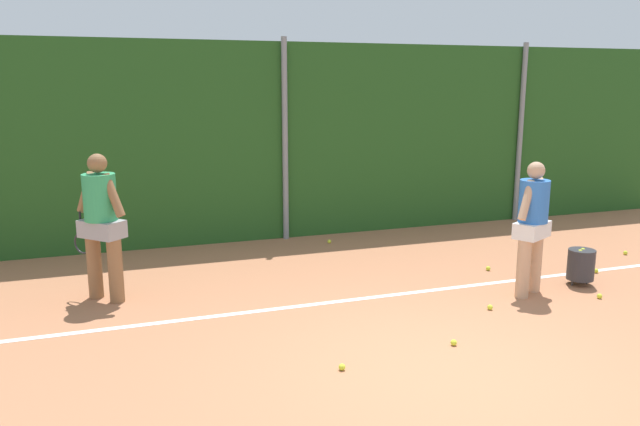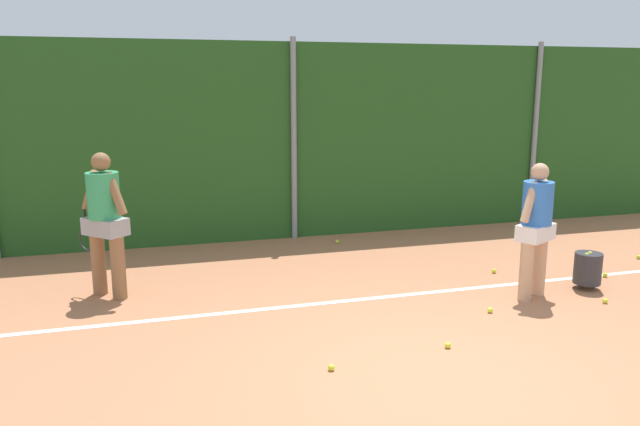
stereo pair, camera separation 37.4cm
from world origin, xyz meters
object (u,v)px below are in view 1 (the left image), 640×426
Objects in this scene: ball_hopper at (581,264)px; tennis_ball_0 at (596,271)px; tennis_ball_7 at (490,307)px; tennis_ball_1 at (600,296)px; tennis_ball_4 at (342,367)px; tennis_ball_6 at (329,241)px; player_foreground_near at (532,221)px; tennis_ball_5 at (488,268)px; player_midcourt at (101,219)px; tennis_ball_2 at (625,253)px; tennis_ball_3 at (454,343)px.

tennis_ball_0 is (0.62, 0.36, -0.26)m from ball_hopper.
tennis_ball_1 is at bearing -4.04° from tennis_ball_7.
ball_hopper is 4.27m from tennis_ball_4.
ball_hopper is at bearing -52.43° from tennis_ball_6.
tennis_ball_7 is (2.30, 0.94, 0.00)m from tennis_ball_4.
tennis_ball_7 is (-1.73, -0.43, -0.26)m from ball_hopper.
tennis_ball_0 is 1.00× the size of tennis_ball_4.
player_foreground_near reaches higher than tennis_ball_7.
player_midcourt is at bearing 174.51° from tennis_ball_5.
tennis_ball_6 is at bearing 152.31° from tennis_ball_2.
tennis_ball_7 is at bearing 38.75° from tennis_ball_3.
tennis_ball_2 is 1.00× the size of tennis_ball_3.
player_midcourt reaches higher than tennis_ball_3.
tennis_ball_7 is at bearing -165.92° from ball_hopper.
tennis_ball_5 is at bearing -139.19° from player_midcourt.
tennis_ball_3 is at bearing -165.23° from tennis_ball_1.
tennis_ball_6 is (0.21, 4.47, 0.00)m from tennis_ball_3.
ball_hopper is 7.78× the size of tennis_ball_4.
tennis_ball_4 is (-1.33, -0.16, 0.00)m from tennis_ball_3.
player_foreground_near is at bearing 22.46° from tennis_ball_4.
tennis_ball_2 is 1.00× the size of tennis_ball_4.
tennis_ball_0 and tennis_ball_1 have the same top height.
tennis_ball_1 is 1.00× the size of tennis_ball_2.
ball_hopper is at bearing 18.80° from tennis_ball_4.
ball_hopper is (6.18, -1.49, -0.76)m from player_midcourt.
tennis_ball_1 is 1.00× the size of tennis_ball_5.
player_foreground_near is at bearing -64.66° from tennis_ball_6.
tennis_ball_0 is (1.54, 0.44, -0.95)m from player_foreground_near.
tennis_ball_3 is at bearing -154.62° from tennis_ball_0.
player_foreground_near is 26.58× the size of tennis_ball_4.
tennis_ball_2 is 4.85m from tennis_ball_6.
tennis_ball_5 is 1.00× the size of tennis_ball_6.
tennis_ball_6 is at bearing 137.13° from tennis_ball_0.
tennis_ball_3 is at bearing -155.78° from ball_hopper.
tennis_ball_5 is (1.89, 2.19, 0.00)m from tennis_ball_3.
tennis_ball_6 is (3.68, 1.76, -1.02)m from player_midcourt.
tennis_ball_1 and tennis_ball_5 have the same top height.
tennis_ball_7 is (0.98, 0.78, 0.00)m from tennis_ball_3.
player_midcourt is 6.96m from tennis_ball_0.
tennis_ball_7 is at bearing -157.10° from player_midcourt.
ball_hopper is 7.78× the size of tennis_ball_3.
tennis_ball_3 is at bearing 4.83° from player_foreground_near.
tennis_ball_2 is (1.79, 1.00, -0.26)m from ball_hopper.
tennis_ball_0 is 1.00× the size of tennis_ball_5.
tennis_ball_4 is at bearing -159.57° from tennis_ball_0.
player_foreground_near is at bearing -150.40° from player_midcourt.
tennis_ball_6 is 3.76m from tennis_ball_7.
ball_hopper reaches higher than tennis_ball_7.
tennis_ball_1 is 1.58m from tennis_ball_7.
tennis_ball_5 is 1.00× the size of tennis_ball_7.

